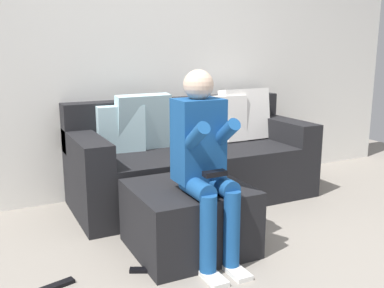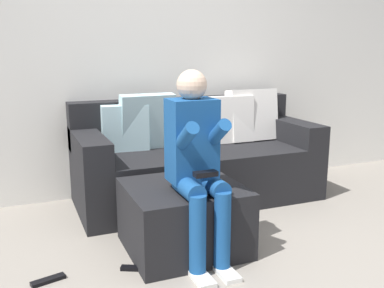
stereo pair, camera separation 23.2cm
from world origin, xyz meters
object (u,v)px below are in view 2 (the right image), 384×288
at_px(couch_sectional, 197,159).
at_px(ottoman, 183,217).
at_px(remote_under_side_table, 48,280).
at_px(person_seated, 197,157).
at_px(remote_by_storage_bin, 134,268).

relative_size(couch_sectional, ottoman, 2.83).
relative_size(couch_sectional, remote_under_side_table, 10.70).
relative_size(person_seated, remote_by_storage_bin, 7.29).
distance_m(person_seated, remote_under_side_table, 1.12).
relative_size(couch_sectional, person_seated, 1.75).
bearing_deg(remote_by_storage_bin, ottoman, 48.90).
height_order(remote_by_storage_bin, remote_under_side_table, same).
distance_m(remote_by_storage_bin, remote_under_side_table, 0.50).
xyz_separation_m(remote_by_storage_bin, remote_under_side_table, (-0.49, 0.05, 0.00)).
bearing_deg(ottoman, remote_by_storage_bin, -157.11).
height_order(ottoman, remote_under_side_table, ottoman).
bearing_deg(couch_sectional, ottoman, -117.63).
distance_m(person_seated, remote_by_storage_bin, 0.77).
xyz_separation_m(ottoman, remote_by_storage_bin, (-0.38, -0.16, -0.21)).
bearing_deg(remote_under_side_table, remote_by_storage_bin, -20.87).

